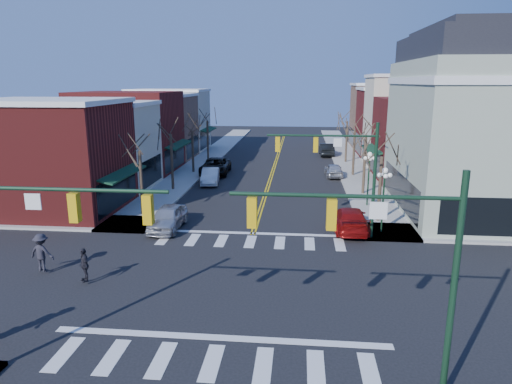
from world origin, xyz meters
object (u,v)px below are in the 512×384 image
(lamppost_midblock, at_px, (369,170))
(lamppost_corner, at_px, (384,189))
(victorian_corner, at_px, (490,123))
(car_right_far, at_px, (327,149))
(car_left_near, at_px, (168,218))
(car_left_far, at_px, (215,166))
(car_right_mid, at_px, (334,170))
(pedestrian_dark_b, at_px, (42,252))
(car_right_near, at_px, (350,219))
(car_left_mid, at_px, (210,176))
(pedestrian_dark_a, at_px, (84,265))

(lamppost_midblock, bearing_deg, lamppost_corner, -90.00)
(victorian_corner, height_order, car_right_far, victorian_corner)
(lamppost_corner, bearing_deg, car_left_near, -178.59)
(lamppost_corner, bearing_deg, car_right_far, 93.23)
(car_left_far, bearing_deg, car_left_near, -90.84)
(car_right_mid, xyz_separation_m, pedestrian_dark_b, (-16.40, -26.00, 0.44))
(car_right_near, relative_size, car_right_far, 1.06)
(car_left_mid, relative_size, car_right_far, 0.90)
(car_left_near, bearing_deg, car_left_mid, 89.83)
(car_left_far, distance_m, pedestrian_dark_a, 27.16)
(lamppost_midblock, distance_m, car_right_far, 25.51)
(pedestrian_dark_a, bearing_deg, lamppost_corner, 81.95)
(victorian_corner, height_order, car_left_far, victorian_corner)
(car_left_near, xyz_separation_m, car_left_mid, (0.12, 13.90, -0.06))
(lamppost_midblock, relative_size, car_right_far, 0.88)
(car_left_near, bearing_deg, pedestrian_dark_b, -118.93)
(lamppost_corner, bearing_deg, pedestrian_dark_b, -156.26)
(lamppost_midblock, relative_size, car_left_mid, 0.98)
(car_left_near, xyz_separation_m, car_right_mid, (12.11, 18.34, -0.09))
(car_left_far, bearing_deg, car_right_far, 46.43)
(car_left_far, height_order, car_right_far, car_left_far)
(lamppost_midblock, xyz_separation_m, pedestrian_dark_a, (-15.50, -15.48, -1.98))
(lamppost_midblock, distance_m, car_left_mid, 15.65)
(car_left_near, height_order, car_right_far, car_right_far)
(lamppost_corner, xyz_separation_m, car_right_near, (-1.93, 0.56, -2.20))
(car_left_mid, bearing_deg, pedestrian_dark_b, -108.46)
(car_left_near, bearing_deg, victorian_corner, 16.27)
(victorian_corner, height_order, lamppost_midblock, victorian_corner)
(car_right_mid, height_order, pedestrian_dark_a, pedestrian_dark_a)
(lamppost_corner, bearing_deg, pedestrian_dark_a, -149.93)
(victorian_corner, distance_m, lamppost_midblock, 9.10)
(car_right_near, bearing_deg, car_right_far, -90.61)
(car_right_mid, bearing_deg, lamppost_corner, 92.78)
(car_right_near, relative_size, car_right_mid, 1.28)
(car_right_mid, bearing_deg, pedestrian_dark_a, 60.14)
(car_right_far, bearing_deg, car_right_near, 87.65)
(lamppost_midblock, bearing_deg, car_left_near, -153.80)
(car_left_far, height_order, pedestrian_dark_a, pedestrian_dark_a)
(car_left_mid, distance_m, car_left_far, 4.61)
(car_right_mid, xyz_separation_m, pedestrian_dark_a, (-13.70, -26.97, 0.29))
(victorian_corner, bearing_deg, lamppost_corner, -144.14)
(lamppost_midblock, xyz_separation_m, car_right_far, (-1.80, 25.36, -2.15))
(lamppost_midblock, bearing_deg, pedestrian_dark_a, -135.05)
(car_left_mid, height_order, pedestrian_dark_b, pedestrian_dark_b)
(lamppost_midblock, height_order, car_left_far, lamppost_midblock)
(car_right_mid, relative_size, car_right_far, 0.83)
(car_left_near, height_order, car_left_mid, car_left_near)
(car_left_near, xyz_separation_m, car_right_far, (12.11, 32.20, 0.03))
(car_left_near, xyz_separation_m, pedestrian_dark_a, (-1.59, -8.63, 0.20))
(car_right_mid, bearing_deg, lamppost_midblock, 95.96)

